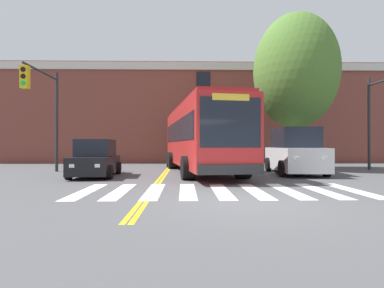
{
  "coord_description": "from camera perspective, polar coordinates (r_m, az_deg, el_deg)",
  "views": [
    {
      "loc": [
        -1.49,
        -7.57,
        1.45
      ],
      "look_at": [
        -1.2,
        7.58,
        1.51
      ],
      "focal_mm": 28.0,
      "sensor_mm": 36.0,
      "label": 1
    }
  ],
  "objects": [
    {
      "name": "street_tree_curbside_large",
      "position": [
        19.5,
        19.09,
        12.92
      ],
      "size": [
        5.38,
        5.6,
        9.35
      ],
      "color": "brown",
      "rests_on": "ground"
    },
    {
      "name": "city_bus",
      "position": [
        16.19,
        1.49,
        1.44
      ],
      "size": [
        4.15,
        11.59,
        3.56
      ],
      "color": "#B22323",
      "rests_on": "ground"
    },
    {
      "name": "lane_line_yellow_outer",
      "position": [
        23.51,
        -3.59,
        -3.76
      ],
      "size": [
        0.12,
        36.0,
        0.01
      ],
      "primitive_type": "cube",
      "color": "gold",
      "rests_on": "ground"
    },
    {
      "name": "lane_line_yellow_inner",
      "position": [
        23.52,
        -3.98,
        -3.76
      ],
      "size": [
        0.12,
        36.0,
        0.01
      ],
      "primitive_type": "cube",
      "color": "gold",
      "rests_on": "ground"
    },
    {
      "name": "ground_plane",
      "position": [
        7.85,
        10.05,
        -10.86
      ],
      "size": [
        120.0,
        120.0,
        0.0
      ],
      "primitive_type": "plane",
      "color": "#4C4C4F"
    },
    {
      "name": "car_white_far_lane",
      "position": [
        16.02,
        18.92,
        -1.51
      ],
      "size": [
        2.44,
        4.86,
        2.31
      ],
      "color": "white",
      "rests_on": "ground"
    },
    {
      "name": "crosswalk",
      "position": [
        9.62,
        5.57,
        -8.87
      ],
      "size": [
        8.99,
        3.43,
        0.01
      ],
      "color": "white",
      "rests_on": "ground"
    },
    {
      "name": "traffic_light_far_corner",
      "position": [
        16.95,
        -26.26,
        7.39
      ],
      "size": [
        0.34,
        3.51,
        5.44
      ],
      "color": "#28282D",
      "rests_on": "ground"
    },
    {
      "name": "building_facade",
      "position": [
        28.28,
        1.69,
        5.16
      ],
      "size": [
        42.6,
        8.37,
        8.21
      ],
      "color": "brown",
      "rests_on": "ground"
    },
    {
      "name": "traffic_light_near_corner",
      "position": [
        19.6,
        32.71,
        6.21
      ],
      "size": [
        0.34,
        3.23,
        5.44
      ],
      "color": "#28282D",
      "rests_on": "ground"
    },
    {
      "name": "car_black_near_lane",
      "position": [
        14.6,
        -17.84,
        -2.81
      ],
      "size": [
        2.12,
        3.98,
        1.72
      ],
      "color": "black",
      "rests_on": "ground"
    }
  ]
}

